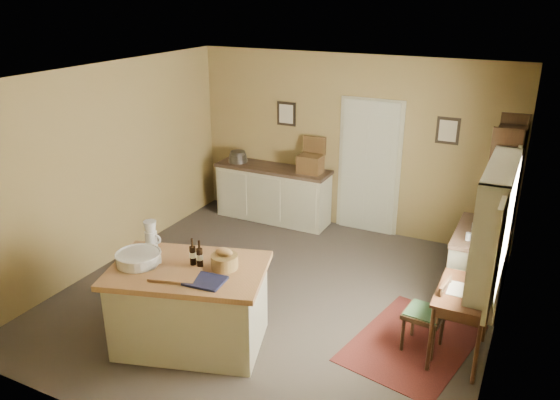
# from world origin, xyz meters

# --- Properties ---
(ground) EXTENTS (5.00, 5.00, 0.00)m
(ground) POSITION_xyz_m (0.00, 0.00, 0.00)
(ground) COLOR #4B4339
(ground) RESTS_ON ground
(wall_back) EXTENTS (5.00, 0.10, 2.70)m
(wall_back) POSITION_xyz_m (0.00, 2.50, 1.35)
(wall_back) COLOR olive
(wall_back) RESTS_ON ground
(wall_front) EXTENTS (5.00, 0.10, 2.70)m
(wall_front) POSITION_xyz_m (0.00, -2.50, 1.35)
(wall_front) COLOR olive
(wall_front) RESTS_ON ground
(wall_left) EXTENTS (0.10, 5.00, 2.70)m
(wall_left) POSITION_xyz_m (-2.50, 0.00, 1.35)
(wall_left) COLOR olive
(wall_left) RESTS_ON ground
(wall_right) EXTENTS (0.10, 5.00, 2.70)m
(wall_right) POSITION_xyz_m (2.50, 0.00, 1.35)
(wall_right) COLOR olive
(wall_right) RESTS_ON ground
(ceiling) EXTENTS (5.00, 5.00, 0.00)m
(ceiling) POSITION_xyz_m (0.00, 0.00, 2.70)
(ceiling) COLOR silver
(ceiling) RESTS_ON wall_back
(door) EXTENTS (0.97, 0.06, 2.11)m
(door) POSITION_xyz_m (0.35, 2.47, 1.05)
(door) COLOR beige
(door) RESTS_ON ground
(framed_prints) EXTENTS (2.82, 0.02, 0.38)m
(framed_prints) POSITION_xyz_m (0.20, 2.48, 1.72)
(framed_prints) COLOR black
(framed_prints) RESTS_ON ground
(window) EXTENTS (0.25, 1.99, 1.12)m
(window) POSITION_xyz_m (2.42, -0.20, 1.55)
(window) COLOR #BCB998
(window) RESTS_ON ground
(work_island) EXTENTS (1.81, 1.45, 1.20)m
(work_island) POSITION_xyz_m (-0.39, -1.22, 0.48)
(work_island) COLOR #BCB998
(work_island) RESTS_ON ground
(sideboard) EXTENTS (1.89, 0.54, 1.18)m
(sideboard) POSITION_xyz_m (-1.14, 2.20, 0.48)
(sideboard) COLOR #BCB998
(sideboard) RESTS_ON ground
(rug) EXTENTS (1.40, 1.79, 0.01)m
(rug) POSITION_xyz_m (1.75, -0.18, 0.00)
(rug) COLOR #531C16
(rug) RESTS_ON ground
(writing_desk) EXTENTS (0.51, 0.84, 0.82)m
(writing_desk) POSITION_xyz_m (2.20, -0.18, 0.66)
(writing_desk) COLOR #381F11
(writing_desk) RESTS_ON ground
(desk_chair) EXTENTS (0.43, 0.43, 0.83)m
(desk_chair) POSITION_xyz_m (1.84, -0.22, 0.42)
(desk_chair) COLOR #301F12
(desk_chair) RESTS_ON ground
(right_cabinet) EXTENTS (0.61, 1.09, 0.99)m
(right_cabinet) POSITION_xyz_m (2.20, 1.07, 0.46)
(right_cabinet) COLOR #BCB998
(right_cabinet) RESTS_ON ground
(shelving_unit) EXTENTS (0.36, 0.94, 2.10)m
(shelving_unit) POSITION_xyz_m (2.35, 1.76, 1.05)
(shelving_unit) COLOR #301F12
(shelving_unit) RESTS_ON ground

